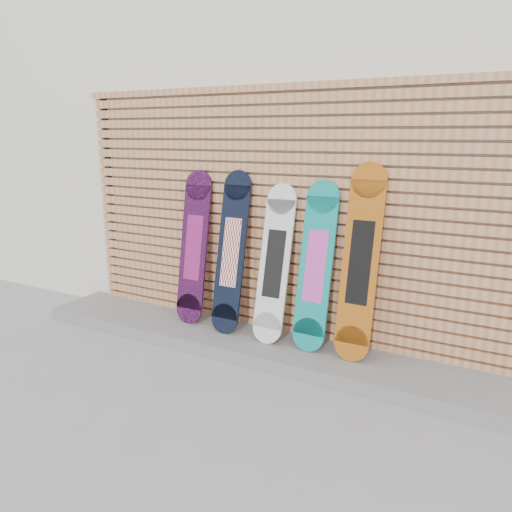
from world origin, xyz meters
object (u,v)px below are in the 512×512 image
at_px(snowboard_0, 194,248).
at_px(snowboard_4, 360,263).
at_px(snowboard_2, 275,264).
at_px(snowboard_1, 231,252).
at_px(snowboard_3, 316,266).

bearing_deg(snowboard_0, snowboard_4, -0.77).
bearing_deg(snowboard_0, snowboard_2, -2.11).
bearing_deg(snowboard_1, snowboard_2, -1.03).
height_order(snowboard_2, snowboard_3, snowboard_3).
height_order(snowboard_0, snowboard_2, snowboard_0).
bearing_deg(snowboard_2, snowboard_0, 177.89).
distance_m(snowboard_0, snowboard_2, 0.87).
relative_size(snowboard_1, snowboard_4, 0.93).
height_order(snowboard_1, snowboard_4, snowboard_4).
relative_size(snowboard_0, snowboard_1, 0.99).
distance_m(snowboard_3, snowboard_4, 0.38).
bearing_deg(snowboard_4, snowboard_1, -179.89).
bearing_deg(snowboard_3, snowboard_2, -178.13).
bearing_deg(snowboard_3, snowboard_4, -0.29).
relative_size(snowboard_0, snowboard_3, 1.02).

